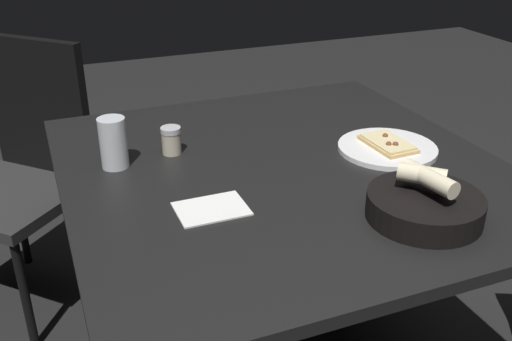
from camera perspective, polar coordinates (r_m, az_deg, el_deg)
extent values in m
cube|color=black|center=(1.54, 2.69, -0.05)|extent=(1.12, 1.16, 0.03)
cylinder|color=black|center=(2.07, -16.59, -5.90)|extent=(0.04, 0.04, 0.73)
cylinder|color=black|center=(2.34, 8.48, -1.19)|extent=(0.04, 0.04, 0.73)
cylinder|color=white|center=(1.66, 12.68, 2.13)|extent=(0.27, 0.27, 0.01)
cube|color=tan|center=(1.66, 12.72, 2.51)|extent=(0.10, 0.16, 0.01)
cube|color=beige|center=(1.66, 12.74, 2.76)|extent=(0.10, 0.15, 0.01)
sphere|color=brown|center=(1.63, 12.81, 2.52)|extent=(0.02, 0.02, 0.02)
sphere|color=brown|center=(1.68, 12.48, 3.31)|extent=(0.02, 0.02, 0.02)
sphere|color=brown|center=(1.63, 13.44, 2.49)|extent=(0.02, 0.02, 0.02)
cylinder|color=black|center=(1.34, 16.10, -3.41)|extent=(0.25, 0.25, 0.06)
cylinder|color=beige|center=(1.31, 16.51, -0.73)|extent=(0.06, 0.14, 0.04)
cylinder|color=beige|center=(1.32, 15.89, -0.41)|extent=(0.10, 0.10, 0.04)
cylinder|color=#B22314|center=(1.36, 18.42, -3.53)|extent=(0.06, 0.06, 0.03)
cylinder|color=silver|center=(1.55, -13.74, 2.63)|extent=(0.07, 0.07, 0.13)
cylinder|color=#BC7820|center=(1.56, -13.64, 1.77)|extent=(0.06, 0.06, 0.08)
cylinder|color=#BFB299|center=(1.62, -8.24, 2.67)|extent=(0.05, 0.05, 0.06)
cylinder|color=maroon|center=(1.62, -8.21, 2.24)|extent=(0.04, 0.04, 0.03)
cylinder|color=#B7B7BC|center=(1.60, -8.33, 3.93)|extent=(0.06, 0.06, 0.01)
cube|color=white|center=(1.33, -4.37, -3.74)|extent=(0.16, 0.12, 0.00)
cube|color=#282828|center=(2.21, -22.82, -2.32)|extent=(0.62, 0.62, 0.04)
cube|color=black|center=(2.23, -20.44, 5.89)|extent=(0.32, 0.32, 0.49)
cylinder|color=black|center=(2.09, -21.59, -11.27)|extent=(0.03, 0.03, 0.43)
cylinder|color=black|center=(2.55, -22.02, -4.29)|extent=(0.03, 0.03, 0.43)
cylinder|color=black|center=(2.32, -15.22, -6.35)|extent=(0.03, 0.03, 0.43)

